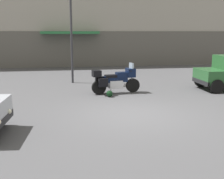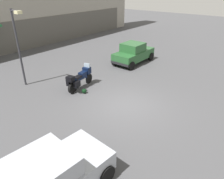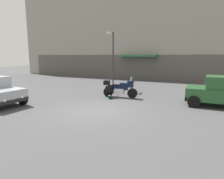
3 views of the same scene
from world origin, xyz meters
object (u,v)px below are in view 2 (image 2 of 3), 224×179
Objects in this scene: car_hatchback_near at (133,53)px; streetlamp_curbside at (19,41)px; helmet at (84,91)px; bollard_curbside at (129,48)px; motorcycle at (80,79)px.

car_hatchback_near is 0.85× the size of streetlamp_curbside.
helmet is at bearing -67.87° from streetlamp_curbside.
bollard_curbside is at bearing 42.55° from car_hatchback_near.
motorcycle is at bearing -166.54° from bollard_curbside.
car_hatchback_near reaches higher than motorcycle.
motorcycle is 2.35× the size of bollard_curbside.
streetlamp_curbside is (-1.84, 2.95, 2.18)m from motorcycle.
motorcycle is 0.58× the size of car_hatchback_near.
helmet is 0.29× the size of bollard_curbside.
car_hatchback_near is (5.95, 0.05, 0.19)m from motorcycle.
motorcycle is at bearing -179.20° from car_hatchback_near.
streetlamp_curbside is 4.78× the size of bollard_curbside.
bollard_curbside is at bearing 4.60° from motorcycle.
bollard_curbside is at bearing -5.99° from streetlamp_curbside.
motorcycle reaches higher than helmet.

